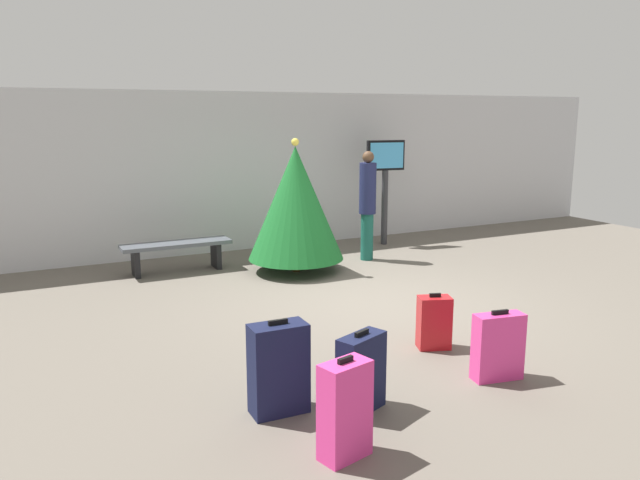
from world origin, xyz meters
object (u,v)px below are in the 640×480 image
at_px(waiting_bench, 177,249).
at_px(suitcase_2, 498,347).
at_px(suitcase_0, 361,373).
at_px(suitcase_1, 434,322).
at_px(holiday_tree, 296,203).
at_px(suitcase_3, 279,369).
at_px(traveller_0, 367,202).
at_px(flight_info_kiosk, 385,174).
at_px(suitcase_4, 345,410).

height_order(waiting_bench, suitcase_2, suitcase_2).
distance_m(suitcase_0, suitcase_1, 1.67).
bearing_deg(suitcase_0, holiday_tree, 71.92).
xyz_separation_m(suitcase_1, suitcase_3, (-2.05, -0.60, 0.10)).
height_order(waiting_bench, traveller_0, traveller_0).
relative_size(flight_info_kiosk, waiting_bench, 1.16).
distance_m(flight_info_kiosk, suitcase_2, 6.29).
distance_m(suitcase_1, suitcase_2, 0.91).
height_order(holiday_tree, suitcase_3, holiday_tree).
distance_m(flight_info_kiosk, traveller_0, 1.41).
distance_m(suitcase_0, suitcase_4, 0.74).
bearing_deg(suitcase_2, suitcase_1, 93.10).
bearing_deg(suitcase_0, suitcase_3, 155.62).
height_order(flight_info_kiosk, suitcase_1, flight_info_kiosk).
bearing_deg(flight_info_kiosk, suitcase_0, -124.20).
height_order(waiting_bench, suitcase_3, suitcase_3).
distance_m(suitcase_1, suitcase_3, 2.13).
relative_size(holiday_tree, flight_info_kiosk, 1.06).
relative_size(flight_info_kiosk, suitcase_3, 2.44).
bearing_deg(flight_info_kiosk, suitcase_3, -129.73).
bearing_deg(suitcase_3, suitcase_2, -8.44).
height_order(suitcase_1, suitcase_4, suitcase_4).
bearing_deg(waiting_bench, suitcase_3, -94.61).
relative_size(waiting_bench, suitcase_3, 2.10).
bearing_deg(suitcase_3, suitcase_4, -79.90).
xyz_separation_m(flight_info_kiosk, waiting_bench, (-4.09, -0.34, -0.98)).
distance_m(waiting_bench, suitcase_0, 5.35).
bearing_deg(suitcase_4, holiday_tree, 69.07).
relative_size(holiday_tree, traveller_0, 1.13).
relative_size(waiting_bench, traveller_0, 0.92).
bearing_deg(holiday_tree, suitcase_2, -90.17).
height_order(holiday_tree, suitcase_0, holiday_tree).
bearing_deg(holiday_tree, suitcase_4, -110.93).
relative_size(suitcase_0, suitcase_2, 1.05).
xyz_separation_m(waiting_bench, suitcase_4, (-0.26, -5.92, -0.00)).
relative_size(traveller_0, suitcase_3, 2.29).
xyz_separation_m(holiday_tree, suitcase_3, (-2.11, -4.26, -0.71)).
bearing_deg(suitcase_0, suitcase_2, -1.05).
height_order(suitcase_2, suitcase_4, suitcase_4).
xyz_separation_m(traveller_0, suitcase_2, (-1.43, -4.76, -0.68)).
distance_m(waiting_bench, suitcase_2, 5.64).
height_order(traveller_0, suitcase_3, traveller_0).
relative_size(suitcase_0, suitcase_3, 0.87).
distance_m(holiday_tree, suitcase_4, 5.53).
bearing_deg(traveller_0, suitcase_4, -122.49).
xyz_separation_m(suitcase_3, suitcase_4, (0.15, -0.86, -0.02)).
distance_m(waiting_bench, traveller_0, 3.25).
distance_m(flight_info_kiosk, waiting_bench, 4.22).
distance_m(waiting_bench, suitcase_3, 5.08).
xyz_separation_m(waiting_bench, traveller_0, (3.12, -0.62, 0.63)).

